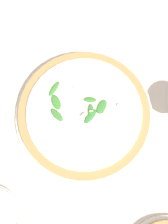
# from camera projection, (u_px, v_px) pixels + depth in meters

# --- Properties ---
(ground_plane) EXTENTS (6.00, 6.00, 0.00)m
(ground_plane) POSITION_uv_depth(u_px,v_px,m) (74.00, 117.00, 0.84)
(ground_plane) COLOR beige
(pizza_arugula_main) EXTENTS (0.37, 0.37, 0.05)m
(pizza_arugula_main) POSITION_uv_depth(u_px,v_px,m) (84.00, 113.00, 0.83)
(pizza_arugula_main) COLOR silver
(pizza_arugula_main) RESTS_ON ground_plane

